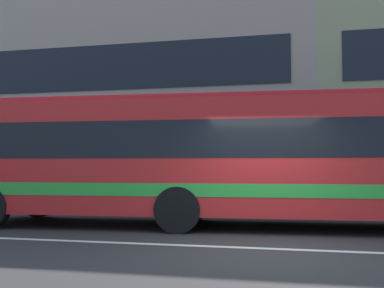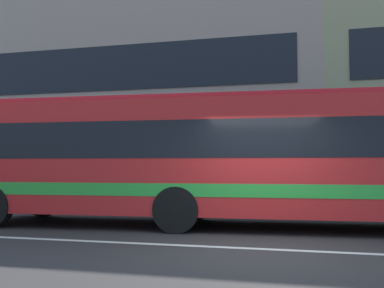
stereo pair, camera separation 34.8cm
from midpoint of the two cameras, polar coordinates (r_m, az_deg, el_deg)
name	(u,v)px [view 2 (the right image)]	position (r m, az deg, el deg)	size (l,w,h in m)	color
ground_plane	(260,249)	(8.10, 9.84, -13.00)	(160.00, 160.00, 0.00)	#302D2C
lane_centre_line	(260,249)	(8.10, 9.84, -12.97)	(60.00, 0.16, 0.01)	silver
apartment_block_left	(95,106)	(26.10, -11.85, 4.77)	(24.60, 11.18, 9.71)	tan
transit_bus	(219,156)	(10.73, 4.42, -1.51)	(12.55, 3.33, 3.04)	red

